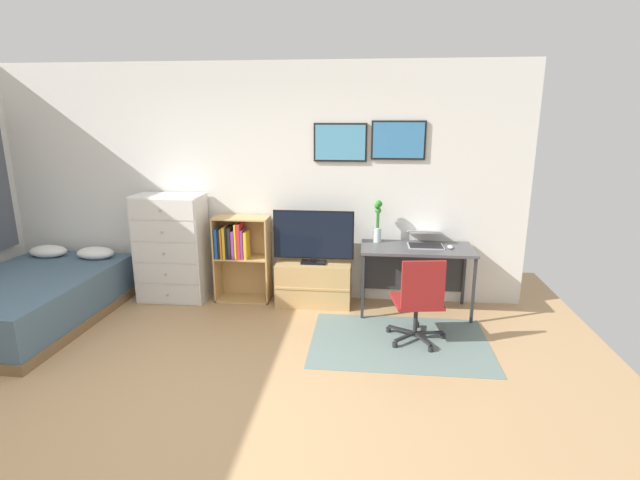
# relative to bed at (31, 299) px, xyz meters

# --- Properties ---
(ground_plane) EXTENTS (7.20, 7.20, 0.00)m
(ground_plane) POSITION_rel_bed_xyz_m (2.19, -1.35, -0.25)
(ground_plane) COLOR tan
(wall_back_with_posters) EXTENTS (6.12, 0.09, 2.70)m
(wall_back_with_posters) POSITION_rel_bed_xyz_m (2.21, 1.08, 1.10)
(wall_back_with_posters) COLOR silver
(wall_back_with_posters) RESTS_ON ground_plane
(area_rug) EXTENTS (1.70, 1.20, 0.01)m
(area_rug) POSITION_rel_bed_xyz_m (3.82, -0.07, -0.25)
(area_rug) COLOR slate
(area_rug) RESTS_ON ground_plane
(bed) EXTENTS (1.39, 2.07, 0.62)m
(bed) POSITION_rel_bed_xyz_m (0.00, 0.00, 0.00)
(bed) COLOR brown
(bed) RESTS_ON ground_plane
(dresser) EXTENTS (0.78, 0.46, 1.25)m
(dresser) POSITION_rel_bed_xyz_m (1.22, 0.81, 0.37)
(dresser) COLOR silver
(dresser) RESTS_ON ground_plane
(bookshelf) EXTENTS (0.63, 0.30, 1.00)m
(bookshelf) POSITION_rel_bed_xyz_m (2.00, 0.87, 0.34)
(bookshelf) COLOR tan
(bookshelf) RESTS_ON ground_plane
(tv_stand) EXTENTS (0.85, 0.41, 0.50)m
(tv_stand) POSITION_rel_bed_xyz_m (2.89, 0.82, -0.00)
(tv_stand) COLOR tan
(tv_stand) RESTS_ON ground_plane
(television) EXTENTS (0.90, 0.16, 0.60)m
(television) POSITION_rel_bed_xyz_m (2.89, 0.80, 0.55)
(television) COLOR black
(television) RESTS_ON tv_stand
(desk) EXTENTS (1.20, 0.59, 0.74)m
(desk) POSITION_rel_bed_xyz_m (4.02, 0.81, 0.35)
(desk) COLOR #4C4C4F
(desk) RESTS_ON ground_plane
(office_chair) EXTENTS (0.58, 0.58, 0.86)m
(office_chair) POSITION_rel_bed_xyz_m (3.99, -0.07, 0.20)
(office_chair) COLOR #232326
(office_chair) RESTS_ON ground_plane
(laptop) EXTENTS (0.38, 0.41, 0.17)m
(laptop) POSITION_rel_bed_xyz_m (4.12, 0.83, 0.55)
(laptop) COLOR #B7B7BC
(laptop) RESTS_ON desk
(computer_mouse) EXTENTS (0.06, 0.10, 0.03)m
(computer_mouse) POSITION_rel_bed_xyz_m (4.37, 0.71, 0.50)
(computer_mouse) COLOR silver
(computer_mouse) RESTS_ON desk
(bamboo_vase) EXTENTS (0.09, 0.10, 0.48)m
(bamboo_vase) POSITION_rel_bed_xyz_m (3.59, 0.91, 0.75)
(bamboo_vase) COLOR silver
(bamboo_vase) RESTS_ON desk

